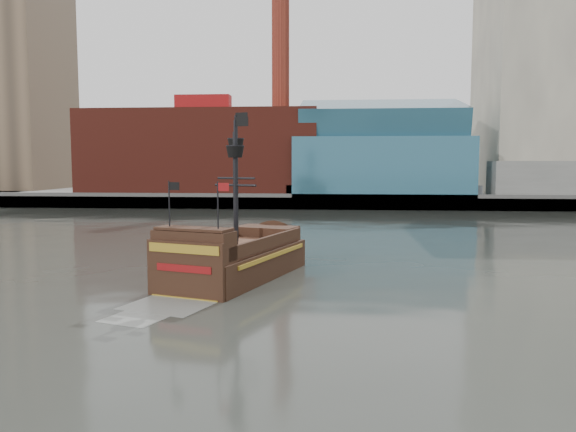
{
  "coord_description": "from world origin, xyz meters",
  "views": [
    {
      "loc": [
        2.23,
        -30.09,
        7.61
      ],
      "look_at": [
        -1.03,
        8.21,
        4.0
      ],
      "focal_mm": 35.0,
      "sensor_mm": 36.0,
      "label": 1
    }
  ],
  "objects": [
    {
      "name": "skyline",
      "position": [
        5.21,
        84.56,
        24.55
      ],
      "size": [
        149.0,
        45.0,
        62.0
      ],
      "color": "brown",
      "rests_on": "promenade_far"
    },
    {
      "name": "seawall",
      "position": [
        0.0,
        62.5,
        1.3
      ],
      "size": [
        220.0,
        1.0,
        2.6
      ],
      "primitive_type": "cube",
      "color": "#4C4C49",
      "rests_on": "ground"
    },
    {
      "name": "promenade_far",
      "position": [
        0.0,
        92.0,
        1.0
      ],
      "size": [
        220.0,
        60.0,
        2.0
      ],
      "primitive_type": "cube",
      "color": "slate",
      "rests_on": "ground"
    },
    {
      "name": "ground",
      "position": [
        0.0,
        0.0,
        0.0
      ],
      "size": [
        400.0,
        400.0,
        0.0
      ],
      "primitive_type": "plane",
      "color": "#2D302A",
      "rests_on": "ground"
    },
    {
      "name": "pirate_ship",
      "position": [
        -4.39,
        6.15,
        1.07
      ],
      "size": [
        9.31,
        16.53,
        11.86
      ],
      "rotation": [
        0.0,
        0.0,
        -0.31
      ],
      "color": "black",
      "rests_on": "ground"
    }
  ]
}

